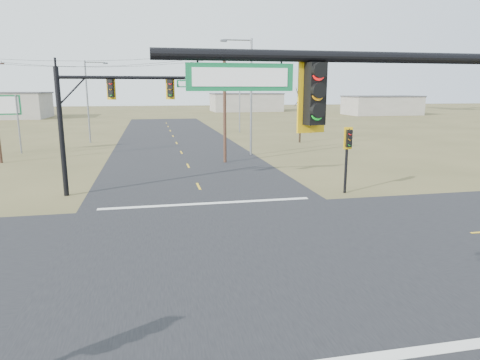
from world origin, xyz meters
name	(u,v)px	position (x,y,z in m)	size (l,w,h in m)	color
ground	(232,252)	(0.00, 0.00, 0.00)	(320.00, 320.00, 0.00)	brown
road_ew	(232,252)	(0.00, 0.00, 0.01)	(160.00, 14.00, 0.02)	black
road_ns	(232,252)	(0.00, 0.00, 0.01)	(14.00, 160.00, 0.02)	black
stop_bar_far	(207,203)	(0.00, 7.50, 0.03)	(12.00, 0.40, 0.01)	silver
mast_arm_far	(109,104)	(-5.35, 11.20, 5.50)	(9.46, 0.56, 7.66)	black
pedestal_signal_ne	(348,145)	(8.81, 8.25, 3.06)	(0.57, 0.49, 4.15)	black
utility_pole_near	(225,106)	(3.38, 21.15, 4.98)	(2.22, 0.99, 9.58)	#4B2E20
highway_sign	(5,112)	(-17.12, 30.86, 4.14)	(3.10, 0.32, 5.83)	slate
streetlight_a	(249,91)	(6.40, 25.00, 6.23)	(3.10, 0.44, 11.08)	slate
streetlight_b	(238,98)	(9.97, 47.49, 5.12)	(2.55, 0.30, 9.12)	slate
streetlight_c	(89,97)	(-10.04, 38.71, 5.44)	(2.72, 0.42, 9.70)	slate
bare_tree_c	(301,97)	(14.83, 33.76, 5.45)	(3.56, 3.56, 6.95)	black
bare_tree_d	(312,91)	(20.37, 44.50, 6.10)	(2.88, 2.88, 7.58)	black
warehouse_mid	(246,103)	(25.00, 110.00, 2.50)	(20.00, 12.00, 5.00)	#A59E92
warehouse_right	(382,106)	(55.00, 85.00, 2.25)	(18.00, 10.00, 4.50)	#A59E92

